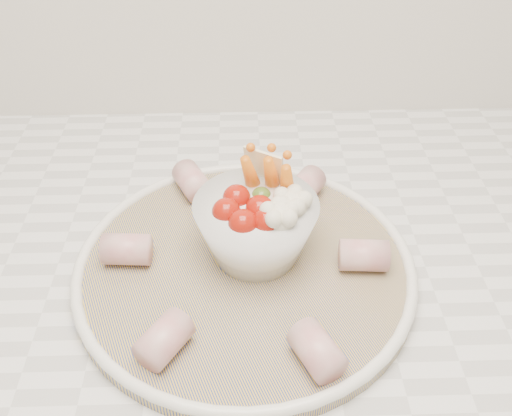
{
  "coord_description": "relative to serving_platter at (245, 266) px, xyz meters",
  "views": [
    {
      "loc": [
        0.14,
        0.99,
        1.36
      ],
      "look_at": [
        0.16,
        1.43,
        1.0
      ],
      "focal_mm": 40.0,
      "sensor_mm": 36.0,
      "label": 1
    }
  ],
  "objects": [
    {
      "name": "cured_meat_rolls",
      "position": [
        0.0,
        0.0,
        0.02
      ],
      "size": [
        0.29,
        0.31,
        0.03
      ],
      "color": "#BA555B",
      "rests_on": "serving_platter"
    },
    {
      "name": "serving_platter",
      "position": [
        0.0,
        0.0,
        0.0
      ],
      "size": [
        0.46,
        0.46,
        0.02
      ],
      "color": "navy",
      "rests_on": "kitchen_counter"
    },
    {
      "name": "veggie_bowl",
      "position": [
        0.01,
        0.02,
        0.05
      ],
      "size": [
        0.13,
        0.13,
        0.11
      ],
      "color": "white",
      "rests_on": "serving_platter"
    }
  ]
}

